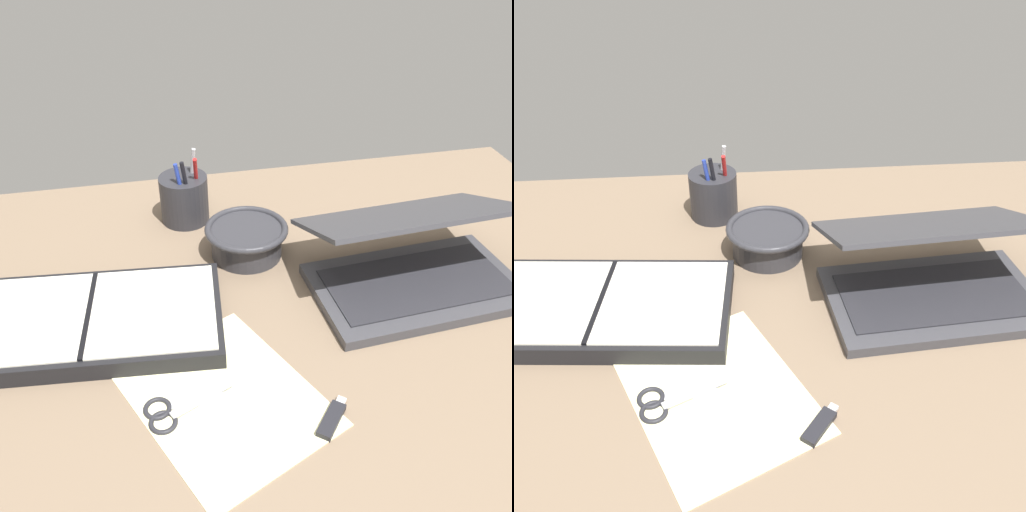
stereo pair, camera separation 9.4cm
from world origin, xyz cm
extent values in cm
cube|color=#75604C|center=(0.00, 0.00, 1.00)|extent=(140.00, 100.00, 2.00)
cube|color=#38383D|center=(26.12, -0.31, 2.90)|extent=(36.17, 23.06, 1.80)
cube|color=#232328|center=(26.12, -0.31, 3.92)|extent=(31.60, 16.99, 0.24)
cube|color=#38383D|center=(25.68, 6.13, 13.39)|extent=(36.09, 21.85, 8.53)
cube|color=silver|center=(25.71, 5.69, 13.21)|extent=(33.16, 19.56, 7.31)
cylinder|color=#2D2D33|center=(0.31, 16.66, 4.77)|extent=(12.99, 12.99, 5.55)
torus|color=#2D2D33|center=(0.31, 16.66, 7.55)|extent=(15.28, 15.28, 1.22)
cylinder|color=#28282D|center=(-9.75, 31.33, 6.77)|extent=(9.57, 9.57, 9.54)
cylinder|color=black|center=(-9.20, 28.76, 9.56)|extent=(2.23, 1.11, 13.13)
cylinder|color=#233899|center=(-10.28, 28.75, 9.37)|extent=(2.45, 1.14, 12.74)
cylinder|color=#B21E1E|center=(-7.14, 31.02, 9.81)|extent=(1.28, 4.89, 13.24)
cylinder|color=#B7B7BC|center=(-7.85, 33.15, 9.94)|extent=(2.24, 2.30, 13.90)
cube|color=black|center=(-27.89, 1.71, 3.50)|extent=(42.89, 25.94, 3.00)
cube|color=silver|center=(-37.80, 2.63, 5.15)|extent=(20.90, 21.88, 0.30)
cube|color=silver|center=(-17.98, 0.79, 5.15)|extent=(20.90, 21.88, 0.30)
cube|color=black|center=(-27.89, 1.71, 5.30)|extent=(2.66, 20.19, 0.30)
cube|color=#B7B7BC|center=(-12.84, -16.52, 2.60)|extent=(9.10, 5.16, 0.30)
cube|color=#B7B7BC|center=(-12.84, -16.52, 2.30)|extent=(9.53, 1.44, 0.30)
torus|color=#232328|center=(-18.29, -19.10, 2.30)|extent=(3.90, 3.90, 0.70)
torus|color=#232328|center=(-18.87, -16.67, 2.30)|extent=(3.90, 3.90, 0.70)
cube|color=#F4EFB2|center=(-9.61, -16.63, 2.08)|extent=(31.49, 34.19, 0.16)
cube|color=black|center=(3.36, -23.52, 2.50)|extent=(5.35, 5.91, 1.00)
cube|color=silver|center=(5.64, -20.74, 2.50)|extent=(1.69, 1.69, 0.60)
camera|label=1|loc=(-16.38, -68.71, 63.54)|focal=40.00mm
camera|label=2|loc=(-7.10, -70.10, 63.54)|focal=40.00mm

